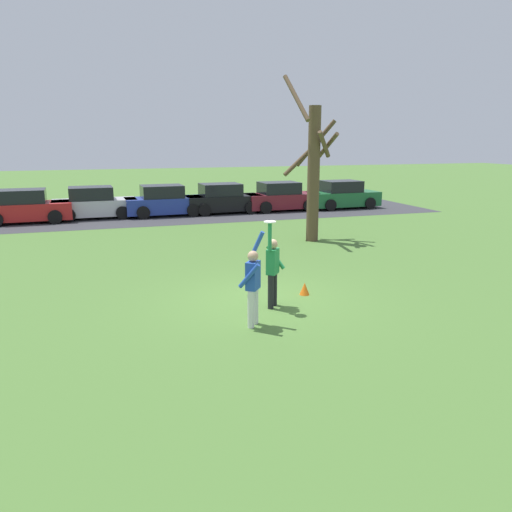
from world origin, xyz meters
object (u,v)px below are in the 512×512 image
object	(u,v)px
person_catcher	(273,267)
frisbee_disc	(270,222)
parked_car_black	(223,200)
bare_tree_tall	(313,168)
parked_car_green	(342,196)
parked_car_red	(26,207)
parked_car_blue	(165,202)
field_cone_orange	(305,289)
parked_car_silver	(94,204)
person_defender	(253,282)
parked_car_maroon	(281,198)

from	to	relation	value
person_catcher	frisbee_disc	xyz separation A→B (m)	(-0.14, -0.18, 1.11)
person_catcher	frisbee_disc	distance (m)	1.13
frisbee_disc	parked_car_black	size ratio (longest dim) A/B	0.07
bare_tree_tall	frisbee_disc	bearing A→B (deg)	-120.47
person_catcher	parked_car_green	bearing A→B (deg)	-174.56
bare_tree_tall	parked_car_red	bearing A→B (deg)	143.76
parked_car_blue	field_cone_orange	size ratio (longest dim) A/B	12.97
parked_car_silver	field_cone_orange	bearing A→B (deg)	-73.39
person_defender	bare_tree_tall	world-z (taller)	bare_tree_tall
parked_car_green	bare_tree_tall	size ratio (longest dim) A/B	0.66
parked_car_blue	field_cone_orange	distance (m)	15.16
parked_car_black	bare_tree_tall	bearing A→B (deg)	-81.87
person_defender	parked_car_green	size ratio (longest dim) A/B	0.49
parked_car_black	bare_tree_tall	xyz separation A→B (m)	(1.47, -8.54, 2.12)
bare_tree_tall	field_cone_orange	world-z (taller)	bare_tree_tall
person_defender	frisbee_disc	world-z (taller)	frisbee_disc
parked_car_red	parked_car_silver	world-z (taller)	same
parked_car_red	parked_car_maroon	bearing A→B (deg)	-0.62
person_defender	bare_tree_tall	distance (m)	9.86
person_catcher	frisbee_disc	bearing A→B (deg)	0.00
parked_car_blue	parked_car_black	size ratio (longest dim) A/B	1.00
frisbee_disc	parked_car_maroon	distance (m)	17.12
parked_car_black	field_cone_orange	size ratio (longest dim) A/B	12.97
parked_car_red	parked_car_black	distance (m)	9.80
parked_car_red	bare_tree_tall	xyz separation A→B (m)	(11.26, -8.25, 2.12)
parked_car_blue	parked_car_silver	bearing A→B (deg)	175.12
parked_car_green	parked_car_red	bearing A→B (deg)	178.60
parked_car_black	frisbee_disc	bearing A→B (deg)	-101.88
parked_car_green	field_cone_orange	distance (m)	17.27
frisbee_disc	bare_tree_tall	bearing A→B (deg)	59.53
parked_car_silver	parked_car_black	world-z (taller)	same
person_defender	parked_car_blue	world-z (taller)	person_defender
parked_car_maroon	parked_car_black	bearing A→B (deg)	177.37
parked_car_black	parked_car_red	bearing A→B (deg)	-179.93
parked_car_green	person_defender	bearing A→B (deg)	-124.36
parked_car_red	field_cone_orange	size ratio (longest dim) A/B	12.97
parked_car_red	parked_car_black	bearing A→B (deg)	0.07
parked_car_silver	parked_car_green	world-z (taller)	same
parked_car_blue	parked_car_maroon	xyz separation A→B (m)	(6.48, -0.03, 0.00)
parked_car_green	field_cone_orange	world-z (taller)	parked_car_green
parked_car_red	field_cone_orange	world-z (taller)	parked_car_red
person_defender	parked_car_red	distance (m)	17.66
parked_car_silver	frisbee_disc	bearing A→B (deg)	-78.42
parked_car_red	parked_car_black	world-z (taller)	same
person_catcher	parked_car_maroon	distance (m)	16.85
parked_car_blue	parked_car_black	world-z (taller)	same
parked_car_red	parked_car_green	size ratio (longest dim) A/B	1.00
parked_car_blue	parked_car_black	xyz separation A→B (m)	(3.13, 0.03, 0.00)
person_catcher	frisbee_disc	size ratio (longest dim) A/B	7.57
person_catcher	parked_car_green	xyz separation A→B (m)	(9.85, 15.54, -0.25)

